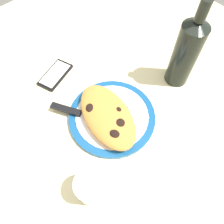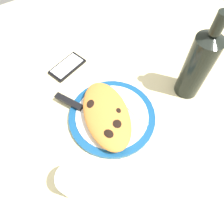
% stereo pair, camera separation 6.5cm
% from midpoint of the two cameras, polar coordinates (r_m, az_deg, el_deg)
% --- Properties ---
extents(ground_plane, '(1.50, 1.50, 0.03)m').
position_cam_midpoint_polar(ground_plane, '(0.70, 2.66, -2.36)').
color(ground_plane, beige).
extents(plate, '(0.27, 0.27, 0.02)m').
position_cam_midpoint_polar(plate, '(0.68, 2.74, -1.46)').
color(plate, navy).
rests_on(plate, ground_plane).
extents(calzone, '(0.27, 0.19, 0.04)m').
position_cam_midpoint_polar(calzone, '(0.64, 1.53, -1.10)').
color(calzone, orange).
rests_on(calzone, plate).
extents(fork, '(0.15, 0.04, 0.00)m').
position_cam_midpoint_polar(fork, '(0.69, 6.65, 1.38)').
color(fork, silver).
rests_on(fork, plate).
extents(knife, '(0.22, 0.13, 0.01)m').
position_cam_midpoint_polar(knife, '(0.68, -6.45, 1.27)').
color(knife, silver).
rests_on(knife, plate).
extents(smartphone, '(0.10, 0.14, 0.01)m').
position_cam_midpoint_polar(smartphone, '(0.81, -9.50, 11.58)').
color(smartphone, black).
rests_on(smartphone, ground_plane).
extents(water_glass, '(0.08, 0.08, 0.09)m').
position_cam_midpoint_polar(water_glass, '(0.58, -6.74, -18.22)').
color(water_glass, silver).
rests_on(water_glass, ground_plane).
extents(wine_bottle, '(0.08, 0.08, 0.30)m').
position_cam_midpoint_polar(wine_bottle, '(0.70, 24.36, 11.10)').
color(wine_bottle, black).
rests_on(wine_bottle, ground_plane).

